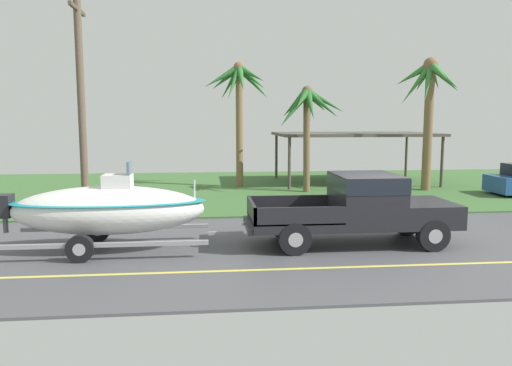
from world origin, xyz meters
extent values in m
cube|color=#4C4C51|center=(0.00, 0.00, -0.03)|extent=(36.00, 8.00, 0.06)
cube|color=#3D6633|center=(0.00, 11.00, 0.00)|extent=(36.00, 14.00, 0.11)
cube|color=#DBCC4C|center=(0.00, -1.80, 0.00)|extent=(34.20, 0.12, 0.01)
cube|color=black|center=(-0.94, 0.21, 0.63)|extent=(5.35, 1.95, 0.22)
cube|color=black|center=(0.99, 0.21, 0.93)|extent=(1.50, 1.95, 0.38)
cube|color=black|center=(-0.57, 0.21, 1.30)|extent=(1.61, 1.95, 1.12)
cube|color=black|center=(-0.57, 0.21, 1.63)|extent=(1.63, 1.97, 0.38)
cube|color=black|center=(-2.49, 0.21, 0.76)|extent=(2.25, 1.95, 0.04)
cube|color=black|center=(-2.49, 1.14, 0.96)|extent=(2.25, 0.08, 0.45)
cube|color=black|center=(-2.49, -0.73, 0.96)|extent=(2.25, 0.08, 0.45)
cube|color=black|center=(-3.58, 0.21, 0.96)|extent=(0.08, 1.95, 0.45)
cube|color=#333338|center=(-3.68, 0.21, 0.57)|extent=(0.12, 1.75, 0.16)
sphere|color=#B2B2B7|center=(-3.80, 0.21, 0.62)|extent=(0.10, 0.10, 0.10)
cylinder|color=black|center=(0.91, 1.07, 0.40)|extent=(0.80, 0.28, 0.80)
cylinder|color=#9E9EA3|center=(0.91, 1.07, 0.40)|extent=(0.36, 0.29, 0.36)
cylinder|color=black|center=(0.91, -0.65, 0.40)|extent=(0.80, 0.28, 0.80)
cylinder|color=#9E9EA3|center=(0.91, -0.65, 0.40)|extent=(0.36, 0.29, 0.36)
cylinder|color=black|center=(-2.61, 1.07, 0.40)|extent=(0.80, 0.28, 0.80)
cylinder|color=#9E9EA3|center=(-2.61, 1.07, 0.40)|extent=(0.36, 0.29, 0.36)
cylinder|color=black|center=(-2.61, -0.65, 0.40)|extent=(0.80, 0.28, 0.80)
cylinder|color=#9E9EA3|center=(-2.61, -0.65, 0.40)|extent=(0.36, 0.29, 0.36)
cube|color=gray|center=(-4.25, 0.21, 0.38)|extent=(0.90, 0.10, 0.08)
cube|color=gray|center=(-7.17, 1.13, 0.38)|extent=(4.94, 0.12, 0.10)
cube|color=gray|center=(-7.17, -0.71, 0.38)|extent=(4.94, 0.12, 0.10)
cylinder|color=black|center=(-7.66, 1.19, 0.32)|extent=(0.64, 0.22, 0.64)
cylinder|color=#9E9EA3|center=(-7.66, 1.19, 0.32)|extent=(0.29, 0.23, 0.29)
cylinder|color=black|center=(-7.66, -0.77, 0.32)|extent=(0.64, 0.22, 0.64)
cylinder|color=#9E9EA3|center=(-7.66, -0.77, 0.32)|extent=(0.29, 0.23, 0.29)
ellipsoid|color=white|center=(-7.17, 0.21, 1.03)|extent=(4.74, 1.69, 1.21)
ellipsoid|color=teal|center=(-7.17, 0.21, 1.25)|extent=(4.84, 1.72, 0.12)
cube|color=silver|center=(-6.93, 0.21, 1.60)|extent=(0.70, 0.60, 0.65)
cube|color=slate|center=(-6.63, 0.21, 2.08)|extent=(0.06, 0.56, 0.36)
cube|color=black|center=(-9.66, 0.21, 1.19)|extent=(0.36, 0.44, 0.56)
cylinder|color=#4C4C51|center=(-9.66, 0.21, 0.85)|extent=(0.12, 0.12, 0.66)
cylinder|color=silver|center=(-5.03, 0.21, 1.53)|extent=(0.04, 0.04, 0.50)
cylinder|color=black|center=(8.17, 8.28, 0.33)|extent=(0.66, 0.22, 0.66)
cylinder|color=#9E9EA3|center=(8.17, 8.28, 0.33)|extent=(0.30, 0.23, 0.30)
cylinder|color=#4C4238|center=(6.46, 14.43, 1.23)|extent=(0.14, 0.14, 2.46)
cylinder|color=#4C4238|center=(6.46, 10.19, 1.23)|extent=(0.14, 0.14, 2.46)
cylinder|color=#4C4238|center=(-0.90, 14.43, 1.23)|extent=(0.14, 0.14, 2.46)
cylinder|color=#4C4238|center=(-0.90, 10.19, 1.23)|extent=(0.14, 0.14, 2.46)
cube|color=#4C4742|center=(2.78, 12.31, 2.53)|extent=(7.86, 4.74, 0.14)
cylinder|color=brown|center=(5.30, 9.35, 2.85)|extent=(0.41, 0.43, 5.70)
cone|color=#387A38|center=(5.92, 9.24, 5.11)|extent=(1.58, 0.68, 1.48)
cone|color=#387A38|center=(5.74, 9.81, 5.19)|extent=(1.21, 1.27, 1.26)
cone|color=#387A38|center=(5.29, 10.05, 5.16)|extent=(0.39, 1.62, 1.36)
cone|color=#387A38|center=(4.69, 9.79, 5.28)|extent=(1.61, 1.31, 1.18)
cone|color=#387A38|center=(4.67, 9.42, 4.82)|extent=(1.56, 0.49, 1.96)
cone|color=#387A38|center=(4.98, 8.86, 4.87)|extent=(1.07, 1.38, 1.85)
cone|color=#387A38|center=(5.37, 8.66, 5.31)|extent=(0.55, 1.62, 1.14)
cone|color=#387A38|center=(5.79, 9.01, 5.16)|extent=(1.45, 1.20, 1.40)
sphere|color=brown|center=(5.30, 9.35, 5.70)|extent=(0.65, 0.65, 0.65)
cylinder|color=brown|center=(-0.25, 9.49, 2.26)|extent=(0.30, 0.55, 4.52)
cone|color=#286028|center=(0.55, 9.37, 4.05)|extent=(1.81, 0.59, 1.20)
cone|color=#286028|center=(0.23, 9.80, 4.09)|extent=(1.41, 1.11, 1.20)
cone|color=#286028|center=(-0.06, 10.04, 3.83)|extent=(0.82, 1.47, 1.60)
cone|color=#286028|center=(-0.69, 10.10, 3.97)|extent=(1.34, 1.65, 1.42)
cone|color=#286028|center=(-0.72, 9.57, 3.88)|extent=(1.34, 0.63, 1.52)
cone|color=#286028|center=(-0.88, 9.20, 3.74)|extent=(1.74, 1.11, 1.83)
cone|color=#286028|center=(-0.60, 8.93, 4.13)|extent=(1.13, 1.51, 1.11)
cone|color=#286028|center=(-0.24, 8.84, 3.90)|extent=(0.42, 1.59, 1.52)
cone|color=#286028|center=(0.33, 9.03, 3.94)|extent=(1.54, 1.33, 1.43)
sphere|color=brown|center=(-0.25, 9.49, 4.51)|extent=(0.47, 0.47, 0.47)
cylinder|color=brown|center=(-3.12, 11.47, 2.85)|extent=(0.34, 0.55, 5.72)
cone|color=#2D6B2D|center=(-2.50, 11.48, 5.21)|extent=(1.44, 0.34, 1.24)
cone|color=#2D6B2D|center=(-2.39, 11.92, 5.02)|extent=(1.86, 1.35, 1.67)
cone|color=#2D6B2D|center=(-2.98, 12.09, 5.31)|extent=(0.69, 1.52, 1.12)
cone|color=#2D6B2D|center=(-3.53, 12.06, 4.98)|extent=(1.17, 1.52, 1.65)
cone|color=#2D6B2D|center=(-3.75, 11.67, 5.21)|extent=(1.59, 0.81, 1.29)
cone|color=#2D6B2D|center=(-3.95, 11.33, 5.24)|extent=(1.90, 0.66, 1.27)
cone|color=#2D6B2D|center=(-3.42, 10.83, 4.94)|extent=(1.01, 1.63, 1.77)
cone|color=#2D6B2D|center=(-3.07, 10.77, 5.13)|extent=(0.50, 1.66, 1.46)
cone|color=#2D6B2D|center=(-2.58, 11.01, 5.36)|extent=(1.43, 1.28, 1.02)
sphere|color=brown|center=(-3.12, 11.47, 5.71)|extent=(0.54, 0.54, 0.54)
cylinder|color=brown|center=(-8.73, 4.44, 3.67)|extent=(0.24, 0.24, 7.35)
cube|color=brown|center=(-8.73, 4.44, 6.75)|extent=(0.10, 1.80, 0.12)
camera|label=1|loc=(-4.74, -12.27, 3.29)|focal=34.73mm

